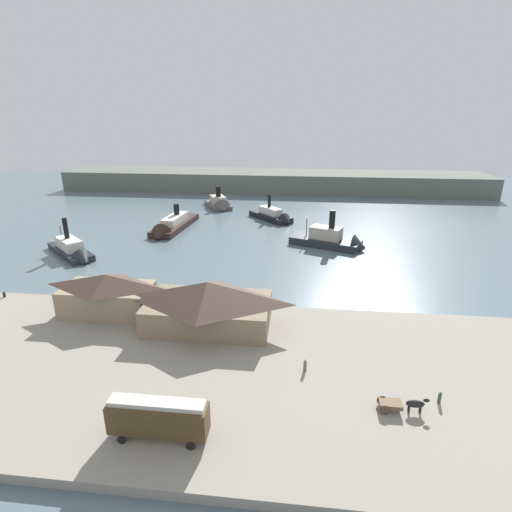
# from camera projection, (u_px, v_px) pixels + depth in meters

# --- Properties ---
(ground_plane) EXTENTS (320.00, 320.00, 0.00)m
(ground_plane) POSITION_uv_depth(u_px,v_px,m) (226.00, 300.00, 72.79)
(ground_plane) COLOR slate
(quay_promenade) EXTENTS (110.00, 36.00, 1.20)m
(quay_promenade) POSITION_uv_depth(u_px,v_px,m) (195.00, 370.00, 52.03)
(quay_promenade) COLOR gray
(quay_promenade) RESTS_ON ground
(seawall_edge) EXTENTS (110.00, 0.80, 1.00)m
(seawall_edge) POSITION_uv_depth(u_px,v_px,m) (222.00, 307.00, 69.26)
(seawall_edge) COLOR slate
(seawall_edge) RESTS_ON ground
(ferry_shed_central_terminal) EXTENTS (14.51, 7.76, 6.66)m
(ferry_shed_central_terminal) POSITION_uv_depth(u_px,v_px,m) (107.00, 293.00, 64.86)
(ferry_shed_central_terminal) COLOR #998466
(ferry_shed_central_terminal) RESTS_ON quay_promenade
(ferry_shed_east_terminal) EXTENTS (19.05, 11.17, 7.22)m
(ferry_shed_east_terminal) POSITION_uv_depth(u_px,v_px,m) (208.00, 304.00, 60.72)
(ferry_shed_east_terminal) COLOR #847056
(ferry_shed_east_terminal) RESTS_ON quay_promenade
(street_tram) EXTENTS (10.03, 2.57, 4.51)m
(street_tram) POSITION_uv_depth(u_px,v_px,m) (158.00, 417.00, 39.64)
(street_tram) COLOR #4C381E
(street_tram) RESTS_ON quay_promenade
(horse_cart) EXTENTS (5.38, 1.64, 1.87)m
(horse_cart) POSITION_uv_depth(u_px,v_px,m) (400.00, 404.00, 43.80)
(horse_cart) COLOR brown
(horse_cart) RESTS_ON quay_promenade
(pedestrian_walking_east) EXTENTS (0.38, 0.38, 1.53)m
(pedestrian_walking_east) POSITION_uv_depth(u_px,v_px,m) (440.00, 398.00, 45.13)
(pedestrian_walking_east) COLOR #3D4C42
(pedestrian_walking_east) RESTS_ON quay_promenade
(pedestrian_by_tram) EXTENTS (0.42, 0.42, 1.71)m
(pedestrian_by_tram) POSITION_uv_depth(u_px,v_px,m) (305.00, 365.00, 50.72)
(pedestrian_by_tram) COLOR #6B5B4C
(pedestrian_by_tram) RESTS_ON quay_promenade
(mooring_post_center_east) EXTENTS (0.44, 0.44, 0.90)m
(mooring_post_center_east) POSITION_uv_depth(u_px,v_px,m) (4.00, 295.00, 71.17)
(mooring_post_center_east) COLOR black
(mooring_post_center_east) RESTS_ON quay_promenade
(ferry_outer_harbor) EXTENTS (20.14, 13.02, 11.48)m
(ferry_outer_harbor) POSITION_uv_depth(u_px,v_px,m) (334.00, 241.00, 100.99)
(ferry_outer_harbor) COLOR #23282D
(ferry_outer_harbor) RESTS_ON ground
(ferry_approaching_east) EXTENTS (8.59, 25.79, 8.92)m
(ferry_approaching_east) POSITION_uv_depth(u_px,v_px,m) (171.00, 227.00, 114.67)
(ferry_approaching_east) COLOR black
(ferry_approaching_east) RESTS_ON ground
(ferry_departing_north) EXTENTS (12.68, 17.23, 10.04)m
(ferry_departing_north) POSITION_uv_depth(u_px,v_px,m) (219.00, 204.00, 141.83)
(ferry_departing_north) COLOR #514C47
(ferry_departing_north) RESTS_ON ground
(ferry_near_quay) EXTENTS (15.73, 16.52, 9.58)m
(ferry_near_quay) POSITION_uv_depth(u_px,v_px,m) (274.00, 217.00, 125.62)
(ferry_near_quay) COLOR black
(ferry_near_quay) RESTS_ON ground
(ferry_moored_west) EXTENTS (17.56, 16.23, 10.47)m
(ferry_moored_west) POSITION_uv_depth(u_px,v_px,m) (73.00, 251.00, 94.30)
(ferry_moored_west) COLOR #23282D
(ferry_moored_west) RESTS_ON ground
(far_headland) EXTENTS (180.00, 24.00, 8.00)m
(far_headland) POSITION_uv_depth(u_px,v_px,m) (272.00, 181.00, 174.24)
(far_headland) COLOR #60665B
(far_headland) RESTS_ON ground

